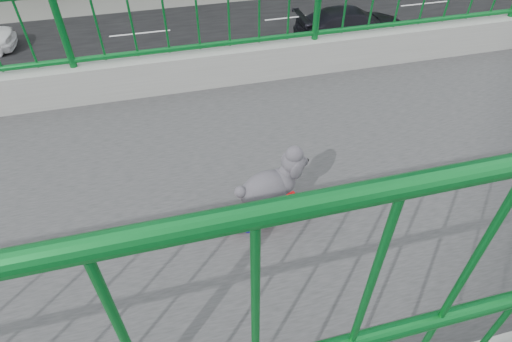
{
  "coord_description": "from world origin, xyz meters",
  "views": [
    {
      "loc": [
        1.81,
        0.65,
        8.87
      ],
      "look_at": [
        -0.21,
        1.17,
        6.98
      ],
      "focal_mm": 29.03,
      "sensor_mm": 36.0,
      "label": 1
    }
  ],
  "objects_px": {
    "poodle": "(271,184)",
    "car_2": "(346,62)",
    "car_0": "(481,151)",
    "skateboard": "(266,212)",
    "car_3": "(351,25)"
  },
  "relations": [
    {
      "from": "poodle",
      "to": "car_2",
      "type": "distance_m",
      "value": 15.84
    },
    {
      "from": "car_0",
      "to": "car_2",
      "type": "distance_m",
      "value": 6.63
    },
    {
      "from": "skateboard",
      "to": "poodle",
      "type": "relative_size",
      "value": 1.02
    },
    {
      "from": "skateboard",
      "to": "car_2",
      "type": "height_order",
      "value": "skateboard"
    },
    {
      "from": "poodle",
      "to": "car_0",
      "type": "distance_m",
      "value": 12.56
    },
    {
      "from": "poodle",
      "to": "car_3",
      "type": "xyz_separation_m",
      "value": [
        -15.82,
        8.67,
        -6.47
      ]
    },
    {
      "from": "car_2",
      "to": "car_3",
      "type": "xyz_separation_m",
      "value": [
        -3.2,
        1.69,
        0.08
      ]
    },
    {
      "from": "car_0",
      "to": "car_2",
      "type": "relative_size",
      "value": 0.81
    },
    {
      "from": "skateboard",
      "to": "car_2",
      "type": "relative_size",
      "value": 0.09
    },
    {
      "from": "skateboard",
      "to": "car_2",
      "type": "bearing_deg",
      "value": 139.71
    },
    {
      "from": "skateboard",
      "to": "car_3",
      "type": "relative_size",
      "value": 0.08
    },
    {
      "from": "car_3",
      "to": "car_0",
      "type": "bearing_deg",
      "value": -179.65
    },
    {
      "from": "poodle",
      "to": "car_3",
      "type": "relative_size",
      "value": 0.08
    },
    {
      "from": "car_2",
      "to": "car_3",
      "type": "relative_size",
      "value": 0.94
    },
    {
      "from": "skateboard",
      "to": "car_3",
      "type": "bearing_deg",
      "value": 139.95
    }
  ]
}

